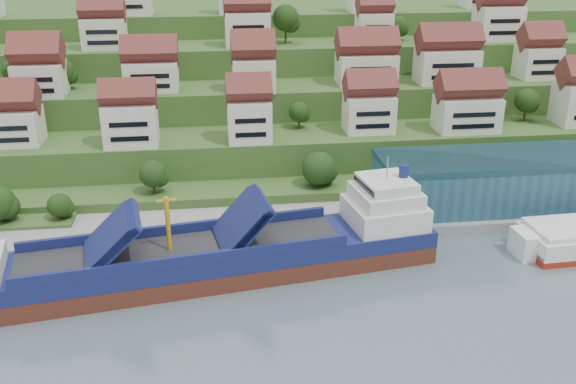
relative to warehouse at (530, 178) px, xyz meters
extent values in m
plane|color=slate|center=(-52.00, -17.00, -7.20)|extent=(300.00, 300.00, 0.00)
cube|color=gray|center=(-32.00, -2.00, -6.10)|extent=(180.00, 14.00, 2.20)
cube|color=#2D4C1E|center=(-52.00, 69.00, -5.20)|extent=(260.00, 128.00, 4.00)
cube|color=#2D4C1E|center=(-52.00, 74.00, -1.70)|extent=(260.00, 118.00, 11.00)
cube|color=#2D4C1E|center=(-52.00, 82.00, 1.80)|extent=(260.00, 102.00, 18.00)
cube|color=#2D4C1E|center=(-52.00, 90.00, 5.30)|extent=(260.00, 86.00, 25.00)
cube|color=#2D4C1E|center=(-52.00, 99.00, 8.30)|extent=(260.00, 68.00, 31.00)
cube|color=silver|center=(-101.69, 23.44, 7.37)|extent=(10.48, 8.57, 7.14)
cube|color=silver|center=(-77.75, 19.19, 8.12)|extent=(10.75, 7.03, 8.65)
cube|color=silver|center=(-53.50, 19.23, 8.11)|extent=(8.94, 7.62, 8.62)
cube|color=silver|center=(-27.11, 22.80, 7.79)|extent=(10.48, 7.73, 7.99)
cube|color=silver|center=(-5.59, 20.77, 7.53)|extent=(13.38, 8.26, 7.46)
cube|color=silver|center=(-98.39, 36.07, 14.38)|extent=(10.53, 8.98, 7.17)
cube|color=silver|center=(-74.39, 37.72, 14.12)|extent=(12.06, 7.90, 6.64)
cube|color=silver|center=(-51.32, 34.66, 14.46)|extent=(9.42, 8.56, 7.32)
cube|color=silver|center=(-24.19, 38.50, 14.31)|extent=(13.73, 8.36, 7.02)
cube|color=silver|center=(-4.90, 37.00, 14.78)|extent=(14.26, 8.18, 7.97)
cube|color=silver|center=(19.24, 39.38, 14.63)|extent=(9.41, 8.04, 7.66)
cube|color=silver|center=(-86.27, 53.83, 21.47)|extent=(10.38, 7.30, 7.35)
cube|color=silver|center=(-51.24, 53.73, 21.93)|extent=(11.03, 7.79, 8.27)
cube|color=silver|center=(-19.42, 51.43, 21.75)|extent=(8.48, 7.14, 7.90)
cube|color=silver|center=(14.79, 54.59, 22.21)|extent=(11.36, 8.47, 8.81)
ellipsoid|color=#234316|center=(-40.40, 9.11, 0.54)|extent=(6.88, 6.88, 6.88)
ellipsoid|color=#234316|center=(-73.18, 9.29, 0.87)|extent=(5.34, 5.34, 5.34)
ellipsoid|color=#234316|center=(3.29, 26.11, 7.32)|extent=(5.32, 5.32, 5.32)
ellipsoid|color=#234316|center=(10.81, 26.11, 8.61)|extent=(5.53, 5.53, 5.53)
ellipsoid|color=#234316|center=(-41.96, 26.66, 7.58)|extent=(4.52, 4.52, 4.52)
ellipsoid|color=#234316|center=(-8.91, 42.83, 16.12)|extent=(4.59, 4.59, 4.59)
ellipsoid|color=#234316|center=(-105.49, 42.38, 15.13)|extent=(5.36, 5.36, 5.36)
ellipsoid|color=#234316|center=(-94.51, 40.97, 14.84)|extent=(5.79, 5.79, 5.79)
ellipsoid|color=#234316|center=(-41.33, 56.21, 24.20)|extent=(6.74, 6.74, 6.74)
ellipsoid|color=#234316|center=(-17.95, 58.94, 23.37)|extent=(4.40, 4.40, 4.40)
ellipsoid|color=#234316|center=(-11.59, 56.97, 21.46)|extent=(5.37, 5.37, 5.37)
ellipsoid|color=#234316|center=(-89.72, 2.00, -1.73)|extent=(4.49, 4.49, 4.49)
cube|color=#255166|center=(0.00, 0.00, 0.00)|extent=(60.00, 15.00, 10.00)
cylinder|color=gray|center=(-34.00, -7.00, -1.00)|extent=(0.16, 0.16, 8.00)
cube|color=maroon|center=(-33.40, -7.00, 2.60)|extent=(1.20, 0.05, 0.80)
cube|color=#522519|center=(-64.82, -18.27, -6.20)|extent=(79.71, 24.06, 5.05)
cube|color=navy|center=(-64.82, -18.27, -2.86)|extent=(79.73, 24.18, 2.63)
cube|color=#262628|center=(-66.82, -18.58, -1.54)|extent=(51.48, 17.93, 0.30)
cube|color=navy|center=(-77.80, -20.28, 1.89)|extent=(9.19, 12.18, 6.98)
cube|color=navy|center=(-57.83, -17.18, 1.89)|extent=(8.81, 12.12, 7.38)
cylinder|color=gold|center=(-68.81, -18.89, 2.90)|extent=(0.81, 0.81, 9.09)
cube|color=silver|center=(-32.88, -13.31, 0.38)|extent=(13.74, 13.24, 4.04)
cube|color=silver|center=(-32.88, -13.31, 3.61)|extent=(11.56, 11.73, 2.53)
cube|color=silver|center=(-32.88, -13.31, 5.73)|extent=(9.38, 10.22, 1.82)
cylinder|color=navy|center=(-29.89, -12.84, 7.65)|extent=(1.84, 1.84, 2.22)
camera|label=1|loc=(-61.64, -109.93, 45.08)|focal=40.00mm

